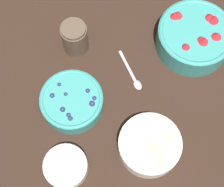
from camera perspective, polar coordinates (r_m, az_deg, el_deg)
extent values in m
plane|color=black|center=(1.06, 2.26, -1.50)|extent=(4.00, 4.00, 0.00)
cylinder|color=teal|center=(1.13, 12.38, 8.26)|extent=(0.22, 0.22, 0.07)
torus|color=teal|center=(1.10, 12.73, 9.11)|extent=(0.22, 0.22, 0.02)
cylinder|color=red|center=(1.11, 12.61, 8.82)|extent=(0.17, 0.17, 0.02)
cone|color=red|center=(1.12, 14.76, 11.29)|extent=(0.04, 0.04, 0.02)
cone|color=red|center=(1.10, 15.70, 8.51)|extent=(0.04, 0.04, 0.02)
cone|color=red|center=(1.08, 13.86, 7.90)|extent=(0.04, 0.04, 0.03)
cone|color=red|center=(1.10, 9.51, 11.71)|extent=(0.03, 0.03, 0.02)
cone|color=red|center=(1.12, 15.35, 10.96)|extent=(0.04, 0.04, 0.03)
cone|color=red|center=(1.11, 10.06, 11.85)|extent=(0.04, 0.04, 0.03)
cone|color=red|center=(1.08, 13.55, 8.10)|extent=(0.04, 0.04, 0.02)
cone|color=red|center=(1.06, 11.27, 7.14)|extent=(0.03, 0.03, 0.02)
cylinder|color=teal|center=(1.04, -6.11, -1.27)|extent=(0.17, 0.17, 0.05)
torus|color=teal|center=(1.02, -6.23, -0.85)|extent=(0.17, 0.17, 0.01)
cylinder|color=navy|center=(1.02, -6.19, -0.99)|extent=(0.14, 0.14, 0.02)
sphere|color=navy|center=(1.01, -2.70, -0.73)|extent=(0.01, 0.01, 0.01)
sphere|color=navy|center=(1.01, -7.58, -2.21)|extent=(0.01, 0.01, 0.01)
sphere|color=navy|center=(1.00, -6.64, -3.28)|extent=(0.01, 0.01, 0.01)
sphere|color=navy|center=(1.03, -8.05, 1.37)|extent=(0.01, 0.01, 0.01)
sphere|color=navy|center=(1.02, -3.71, 0.43)|extent=(0.01, 0.01, 0.01)
sphere|color=navy|center=(1.02, -7.07, -0.11)|extent=(0.01, 0.01, 0.01)
sphere|color=navy|center=(1.02, -9.10, -0.30)|extent=(0.01, 0.01, 0.01)
sphere|color=navy|center=(1.00, -3.06, -1.46)|extent=(0.02, 0.02, 0.02)
sphere|color=navy|center=(0.99, -6.36, -3.83)|extent=(0.01, 0.01, 0.01)
cylinder|color=silver|center=(1.00, 5.72, -7.88)|extent=(0.17, 0.17, 0.05)
torus|color=silver|center=(0.98, 5.86, -7.54)|extent=(0.17, 0.17, 0.01)
cylinder|color=beige|center=(0.98, 5.81, -7.66)|extent=(0.13, 0.13, 0.02)
cylinder|color=beige|center=(0.97, 7.52, -8.84)|extent=(0.03, 0.03, 0.01)
cylinder|color=beige|center=(0.96, 7.42, -10.46)|extent=(0.03, 0.03, 0.01)
cylinder|color=beige|center=(0.97, 7.60, -10.04)|extent=(0.03, 0.03, 0.00)
cylinder|color=beige|center=(0.98, 8.85, -6.70)|extent=(0.03, 0.03, 0.00)
cylinder|color=beige|center=(0.97, 6.15, -8.00)|extent=(0.03, 0.03, 0.01)
cylinder|color=silver|center=(1.00, -7.05, -11.01)|extent=(0.11, 0.11, 0.04)
torus|color=silver|center=(0.98, -7.17, -10.83)|extent=(0.11, 0.11, 0.01)
cylinder|color=white|center=(0.99, -7.13, -10.89)|extent=(0.09, 0.09, 0.01)
ellipsoid|color=white|center=(0.98, -7.17, -10.83)|extent=(0.06, 0.06, 0.03)
cylinder|color=brown|center=(1.10, -5.68, 8.40)|extent=(0.08, 0.08, 0.09)
cylinder|color=#472819|center=(1.10, -5.65, 8.20)|extent=(0.06, 0.06, 0.07)
cylinder|color=brown|center=(1.05, -5.95, 9.79)|extent=(0.07, 0.07, 0.01)
cube|color=#B2B2B7|center=(1.10, 2.39, 4.20)|extent=(0.03, 0.11, 0.01)
ellipsoid|color=#B2B2B7|center=(1.07, 3.92, 1.31)|extent=(0.03, 0.04, 0.01)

